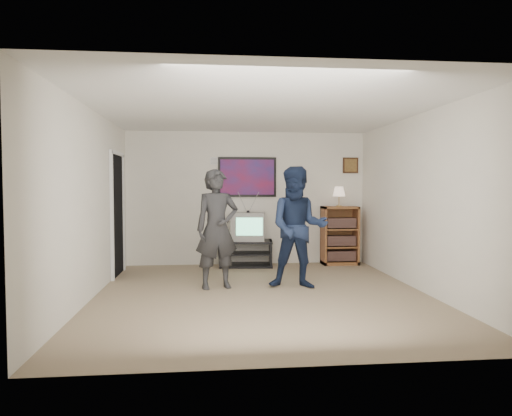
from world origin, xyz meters
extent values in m
cube|color=#75644A|center=(0.00, 0.00, 0.00)|extent=(4.50, 5.00, 0.01)
cube|color=white|center=(0.00, 0.00, 2.50)|extent=(4.50, 5.00, 0.01)
cube|color=white|center=(0.00, 2.50, 1.25)|extent=(4.50, 0.01, 2.50)
cube|color=white|center=(-2.25, 0.00, 1.25)|extent=(0.01, 5.00, 2.50)
cube|color=white|center=(2.25, 0.00, 1.25)|extent=(0.01, 5.00, 2.50)
cube|color=black|center=(-0.04, 2.23, 0.46)|extent=(1.00, 0.61, 0.04)
cube|color=black|center=(-0.04, 2.23, 0.02)|extent=(1.00, 0.61, 0.04)
cube|color=black|center=(-0.49, 2.23, 0.24)|extent=(0.08, 0.52, 0.48)
cube|color=black|center=(0.41, 2.23, 0.24)|extent=(0.08, 0.52, 0.48)
imported|color=#262628|center=(-0.60, 0.47, 0.86)|extent=(0.71, 0.56, 1.72)
imported|color=#141F39|center=(0.57, 0.37, 0.88)|extent=(0.97, 0.82, 1.77)
cube|color=white|center=(-0.60, 0.66, 1.14)|extent=(0.08, 0.13, 0.04)
cube|color=white|center=(0.60, 0.62, 1.06)|extent=(0.05, 0.11, 0.03)
cube|color=black|center=(0.00, 2.48, 1.65)|extent=(1.10, 0.03, 0.75)
cube|color=white|center=(-0.55, 2.48, 1.95)|extent=(0.28, 0.02, 0.14)
cube|color=black|center=(2.00, 2.48, 1.88)|extent=(0.30, 0.03, 0.30)
cube|color=black|center=(-2.23, 1.60, 1.00)|extent=(0.03, 0.85, 2.00)
camera|label=1|loc=(-0.70, -6.11, 1.48)|focal=32.00mm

